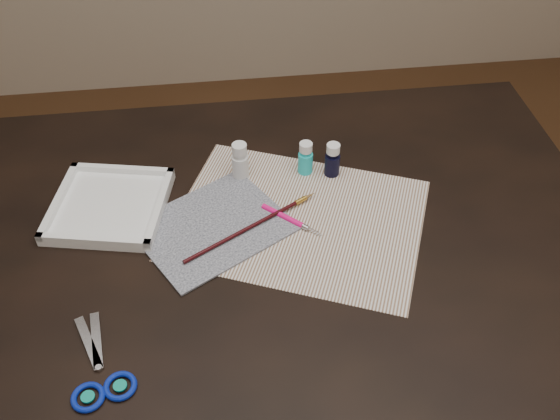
{
  "coord_description": "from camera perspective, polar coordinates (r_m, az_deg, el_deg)",
  "views": [
    {
      "loc": [
        -0.11,
        -0.84,
        1.62
      ],
      "look_at": [
        0.0,
        0.0,
        0.8
      ],
      "focal_mm": 40.0,
      "sensor_mm": 36.0,
      "label": 1
    }
  ],
  "objects": [
    {
      "name": "palette_tray",
      "position": [
        1.29,
        -15.33,
        0.43
      ],
      "size": [
        0.26,
        0.26,
        0.03
      ],
      "primitive_type": "cube",
      "rotation": [
        0.0,
        0.0,
        -0.21
      ],
      "color": "white",
      "rests_on": "table"
    },
    {
      "name": "paper",
      "position": [
        1.23,
        1.72,
        -0.85
      ],
      "size": [
        0.58,
        0.52,
        0.0
      ],
      "primitive_type": "cube",
      "rotation": [
        0.0,
        0.0,
        -0.4
      ],
      "color": "white",
      "rests_on": "table"
    },
    {
      "name": "paintbrush",
      "position": [
        1.21,
        -2.46,
        -1.42
      ],
      "size": [
        0.28,
        0.17,
        0.01
      ],
      "primitive_type": null,
      "rotation": [
        0.0,
        0.0,
        0.53
      ],
      "color": "black",
      "rests_on": "canvas"
    },
    {
      "name": "scissors",
      "position": [
        1.07,
        -16.84,
        -13.02
      ],
      "size": [
        0.17,
        0.23,
        0.01
      ],
      "primitive_type": null,
      "rotation": [
        0.0,
        0.0,
        1.96
      ],
      "color": "silver",
      "rests_on": "table"
    },
    {
      "name": "paint_bottle_cyan",
      "position": [
        1.32,
        2.35,
        4.78
      ],
      "size": [
        0.04,
        0.04,
        0.08
      ],
      "primitive_type": "cylinder",
      "rotation": [
        0.0,
        0.0,
        -0.43
      ],
      "color": "#20C9CE",
      "rests_on": "table"
    },
    {
      "name": "craft_knife",
      "position": [
        1.22,
        1.11,
        -0.97
      ],
      "size": [
        0.11,
        0.11,
        0.01
      ],
      "primitive_type": null,
      "rotation": [
        0.0,
        0.0,
        -0.75
      ],
      "color": "#F71077",
      "rests_on": "paper"
    },
    {
      "name": "canvas",
      "position": [
        1.22,
        -6.19,
        -1.54
      ],
      "size": [
        0.35,
        0.33,
        0.0
      ],
      "primitive_type": "cube",
      "rotation": [
        0.0,
        0.0,
        0.53
      ],
      "color": "black",
      "rests_on": "paper"
    },
    {
      "name": "paint_bottle_white",
      "position": [
        1.3,
        -3.67,
        4.49
      ],
      "size": [
        0.04,
        0.04,
        0.09
      ],
      "primitive_type": "cylinder",
      "rotation": [
        0.0,
        0.0,
        -0.03
      ],
      "color": "silver",
      "rests_on": "table"
    },
    {
      "name": "paint_bottle_navy",
      "position": [
        1.32,
        4.82,
        4.6
      ],
      "size": [
        0.04,
        0.04,
        0.08
      ],
      "primitive_type": "cylinder",
      "rotation": [
        0.0,
        0.0,
        0.44
      ],
      "color": "black",
      "rests_on": "table"
    },
    {
      "name": "ground",
      "position": [
        1.84,
        -0.0,
        -18.54
      ],
      "size": [
        3.5,
        3.5,
        0.02
      ],
      "primitive_type": "cube",
      "color": "#422614",
      "rests_on": "ground"
    },
    {
      "name": "table",
      "position": [
        1.51,
        -0.0,
        -11.74
      ],
      "size": [
        1.3,
        0.9,
        0.75
      ],
      "primitive_type": "cube",
      "color": "black",
      "rests_on": "ground"
    }
  ]
}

